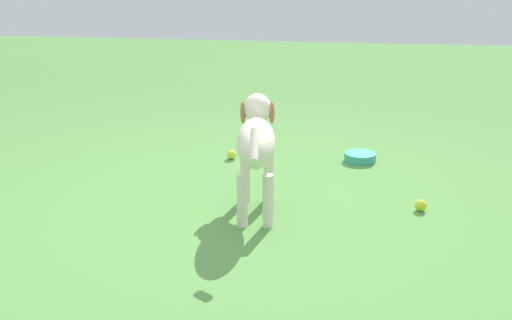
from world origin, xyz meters
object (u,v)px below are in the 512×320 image
tennis_ball_0 (232,155)px  water_bowl (360,157)px  tennis_ball_1 (421,205)px  dog (256,142)px

tennis_ball_0 → water_bowl: 0.91m
tennis_ball_0 → tennis_ball_1: bearing=-31.5°
tennis_ball_1 → tennis_ball_0: bearing=148.5°
tennis_ball_0 → water_bowl: (0.90, 0.08, -0.00)m
dog → tennis_ball_1: (0.93, 0.11, -0.37)m
dog → water_bowl: dog is taller
tennis_ball_0 → water_bowl: size_ratio=0.30×
tennis_ball_1 → water_bowl: bearing=111.3°
dog → tennis_ball_0: 0.99m
tennis_ball_0 → dog: bearing=-70.8°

